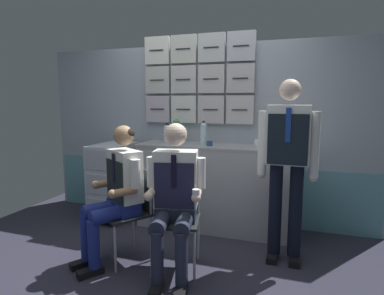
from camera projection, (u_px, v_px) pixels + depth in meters
The scene contains 17 objects.
ground at pixel (155, 270), 2.92m from camera, with size 4.80×4.80×0.04m, color #2B2B3A.
galley_bulkhead at pixel (201, 131), 4.05m from camera, with size 4.20×0.14×2.26m.
galley_counter at pixel (213, 187), 3.79m from camera, with size 1.77×0.53×0.98m.
service_trolley at pixel (114, 179), 4.10m from camera, with size 0.40×0.65×0.95m.
folding_chair_left at pixel (133, 203), 3.08m from camera, with size 0.55×0.55×0.85m.
crew_member_left at pixel (117, 188), 2.95m from camera, with size 0.61×0.67×1.26m.
folding_chair_center at pixel (178, 208), 2.94m from camera, with size 0.48×0.48×0.85m.
crew_member_center at pixel (175, 192), 2.76m from camera, with size 0.53×0.68×1.30m.
crew_member_standing at pixel (287, 156), 2.93m from camera, with size 0.53×0.26×1.67m.
water_bottle_clear at pixel (172, 135), 3.74m from camera, with size 0.07×0.07×0.23m.
sparkling_bottle_green at pixel (204, 134), 3.72m from camera, with size 0.07×0.07×0.27m.
water_bottle_tall at pixel (167, 133), 3.98m from camera, with size 0.08×0.08×0.23m.
water_bottle_short at pixel (176, 131), 3.85m from camera, with size 0.08×0.08×0.31m.
espresso_cup_small at pixel (271, 142), 3.62m from camera, with size 0.07×0.07×0.09m.
coffee_cup_white at pixel (210, 143), 3.64m from camera, with size 0.06×0.06×0.06m.
paper_cup_blue at pixel (258, 142), 3.71m from camera, with size 0.07×0.07×0.06m.
coffee_cup_spare at pixel (262, 144), 3.50m from camera, with size 0.06×0.06×0.08m.
Camera 1 is at (1.19, -2.48, 1.49)m, focal length 30.54 mm.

